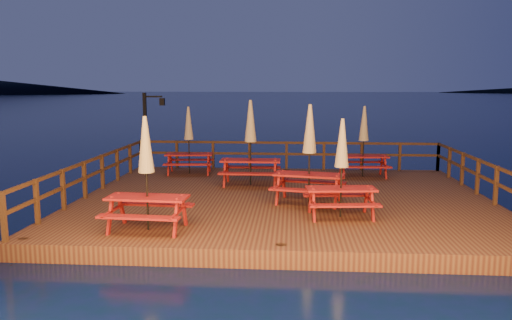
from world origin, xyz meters
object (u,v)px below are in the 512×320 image
object	(u,v)px
lamp_post	(149,124)
picnic_table_2	(364,140)
picnic_table_0	(309,152)
picnic_table_1	(250,141)

from	to	relation	value
lamp_post	picnic_table_2	xyz separation A→B (m)	(8.17, -1.11, -0.47)
picnic_table_0	picnic_table_2	bearing A→B (deg)	75.93
lamp_post	picnic_table_0	bearing A→B (deg)	-41.39
picnic_table_0	picnic_table_1	xyz separation A→B (m)	(-1.85, 2.44, 0.02)
lamp_post	picnic_table_1	distance (m)	5.16
lamp_post	picnic_table_1	xyz separation A→B (m)	(4.23, -2.93, -0.33)
picnic_table_0	lamp_post	bearing A→B (deg)	150.69
picnic_table_1	picnic_table_0	bearing A→B (deg)	-52.81
picnic_table_1	picnic_table_2	size ratio (longest dim) A/B	1.10
picnic_table_2	lamp_post	bearing A→B (deg)	169.69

